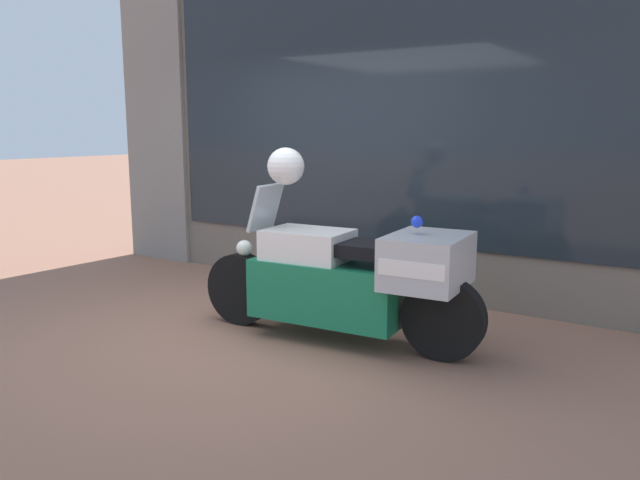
% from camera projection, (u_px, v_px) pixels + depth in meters
% --- Properties ---
extents(ground_plane, '(60.00, 60.00, 0.00)m').
position_uv_depth(ground_plane, '(237.00, 333.00, 5.21)').
color(ground_plane, '#8E604C').
extents(shop_building, '(6.66, 0.55, 3.95)m').
position_uv_depth(shop_building, '(321.00, 100.00, 6.75)').
color(shop_building, '#6B6056').
rests_on(shop_building, ground).
extents(window_display, '(5.20, 0.30, 2.12)m').
position_uv_depth(window_display, '(393.00, 243.00, 6.56)').
color(window_display, slate).
rests_on(window_display, ground).
extents(paramedic_motorcycle, '(2.44, 0.74, 1.23)m').
position_uv_depth(paramedic_motorcycle, '(351.00, 277.00, 4.87)').
color(paramedic_motorcycle, black).
rests_on(paramedic_motorcycle, ground).
extents(white_helmet, '(0.30, 0.30, 0.30)m').
position_uv_depth(white_helmet, '(286.00, 166.00, 5.00)').
color(white_helmet, white).
rests_on(white_helmet, paramedic_motorcycle).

